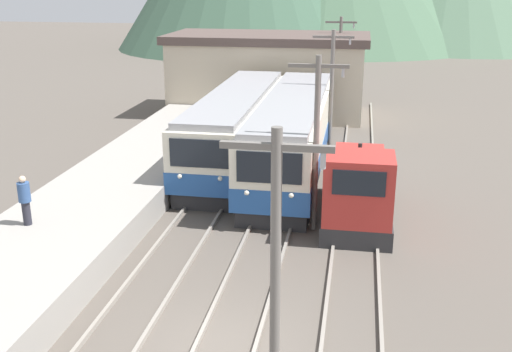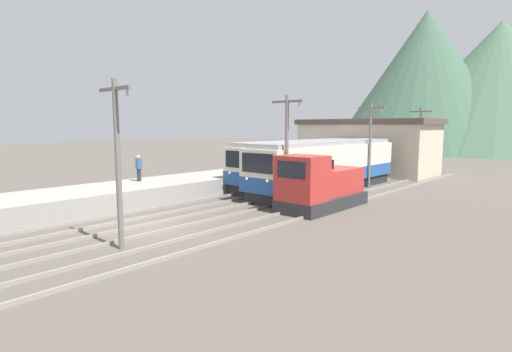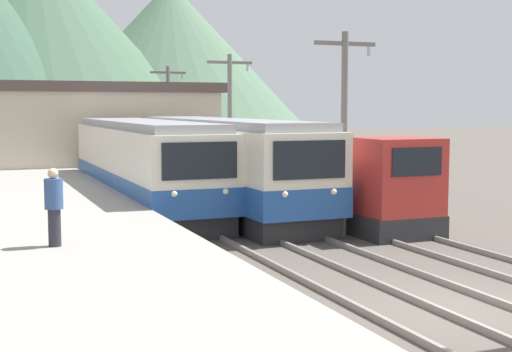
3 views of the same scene
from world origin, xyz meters
name	(u,v)px [view 1 (image 1 of 3)]	position (x,y,z in m)	size (l,w,h in m)	color
ground_plane	(218,348)	(0.00, 0.00, 0.00)	(200.00, 200.00, 0.00)	#564F47
track_left	(116,335)	(-2.60, 0.00, 0.07)	(1.54, 60.00, 0.14)	gray
track_center	(226,346)	(0.20, 0.00, 0.07)	(1.54, 60.00, 0.14)	gray
commuter_train_left	(237,130)	(-2.60, 15.15, 1.59)	(2.84, 13.89, 3.40)	#28282B
commuter_train_center	(293,137)	(0.20, 14.21, 1.62)	(2.84, 14.78, 3.46)	#28282B
shunting_locomotive	(358,190)	(3.20, 8.63, 1.21)	(2.40, 5.90, 3.00)	#28282B
catenary_mast_near	(276,272)	(1.71, -2.29, 3.37)	(2.00, 0.20, 6.13)	slate
catenary_mast_mid	(317,137)	(1.71, 7.60, 3.37)	(2.00, 0.20, 6.13)	slate
catenary_mast_far	(332,87)	(1.71, 17.50, 3.37)	(2.00, 0.20, 6.13)	slate
catenary_mast_distant	(340,60)	(1.71, 27.39, 3.37)	(2.00, 0.20, 6.13)	slate
person_on_platform	(25,198)	(-7.13, 3.99, 1.93)	(0.38, 0.38, 1.63)	#282833
station_building	(268,74)	(-2.74, 26.00, 2.58)	(12.60, 6.30, 5.11)	beige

